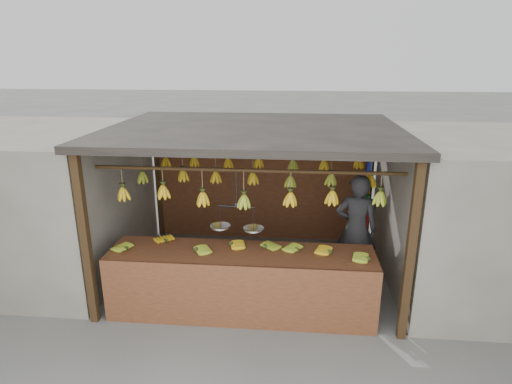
# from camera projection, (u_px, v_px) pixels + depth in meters

# --- Properties ---
(ground) EXTENTS (80.00, 80.00, 0.00)m
(ground) POSITION_uv_depth(u_px,v_px,m) (254.00, 273.00, 7.00)
(ground) COLOR #5B5B57
(stall) EXTENTS (4.30, 3.30, 2.40)m
(stall) POSITION_uv_depth(u_px,v_px,m) (256.00, 151.00, 6.72)
(stall) COLOR black
(stall) RESTS_ON ground
(neighbor_left) EXTENTS (3.00, 3.00, 2.30)m
(neighbor_left) POSITION_uv_depth(u_px,v_px,m) (35.00, 200.00, 6.97)
(neighbor_left) COLOR slate
(neighbor_left) RESTS_ON ground
(neighbor_right) EXTENTS (3.00, 3.00, 2.30)m
(neighbor_right) POSITION_uv_depth(u_px,v_px,m) (495.00, 214.00, 6.34)
(neighbor_right) COLOR slate
(neighbor_right) RESTS_ON ground
(counter) EXTENTS (3.56, 0.81, 0.96)m
(counter) POSITION_uv_depth(u_px,v_px,m) (240.00, 269.00, 5.62)
(counter) COLOR #5A301A
(counter) RESTS_ON ground
(hanging_bananas) EXTENTS (3.64, 2.22, 0.37)m
(hanging_bananas) POSITION_uv_depth(u_px,v_px,m) (254.00, 178.00, 6.51)
(hanging_bananas) COLOR gold
(hanging_bananas) RESTS_ON ground
(balance_scale) EXTENTS (0.72, 0.31, 0.81)m
(balance_scale) POSITION_uv_depth(u_px,v_px,m) (237.00, 225.00, 5.68)
(balance_scale) COLOR black
(balance_scale) RESTS_ON ground
(vendor) EXTENTS (0.69, 0.51, 1.73)m
(vendor) POSITION_uv_depth(u_px,v_px,m) (356.00, 229.00, 6.53)
(vendor) COLOR #262628
(vendor) RESTS_ON ground
(bag_bundles) EXTENTS (0.08, 0.26, 1.29)m
(bag_bundles) POSITION_uv_depth(u_px,v_px,m) (367.00, 194.00, 7.81)
(bag_bundles) COLOR #1426BF
(bag_bundles) RESTS_ON ground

